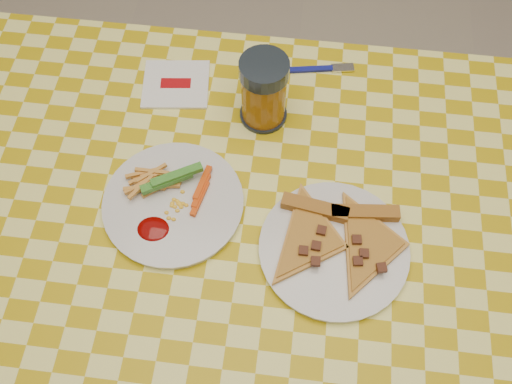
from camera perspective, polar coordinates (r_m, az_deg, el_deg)
ground at (r=1.70m, az=0.99°, el=-14.52°), size 8.00×8.00×0.00m
table at (r=1.05m, az=1.56°, el=-5.28°), size 1.28×0.88×0.76m
plate_left at (r=1.01m, az=-8.25°, el=-1.19°), size 0.26×0.26×0.01m
plate_right at (r=0.97m, az=7.77°, el=-5.75°), size 0.25×0.25×0.01m
fries_veggies at (r=1.00m, az=-8.69°, el=0.04°), size 0.17×0.15×0.04m
pizza_slices at (r=0.96m, az=8.13°, el=-4.50°), size 0.27×0.24×0.02m
drink_glass at (r=1.05m, az=0.78°, el=10.02°), size 0.09×0.09×0.15m
napkin at (r=1.16m, az=-8.01°, el=10.63°), size 0.14×0.13×0.01m
fork at (r=1.18m, az=6.36°, el=12.15°), size 0.14×0.04×0.01m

